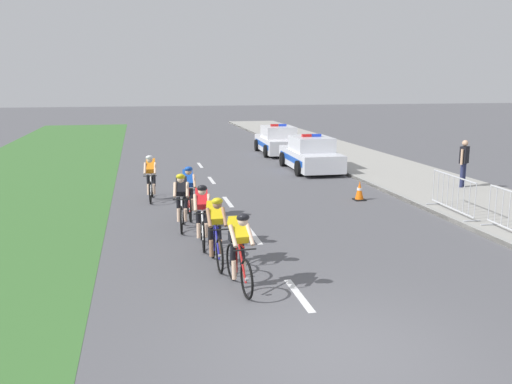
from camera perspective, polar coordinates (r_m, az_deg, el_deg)
name	(u,v)px	position (r m, az deg, el deg)	size (l,w,h in m)	color
ground_plane	(343,353)	(8.25, 9.05, -16.24)	(160.00, 160.00, 0.00)	#56565B
sidewalk_slab	(396,173)	(23.58, 14.39, 1.96)	(4.28, 60.00, 0.12)	#A3A099
kerb_edge	(349,174)	(22.74, 9.74, 1.83)	(0.16, 60.00, 0.13)	#9E9E99
grass_verge	(15,189)	(21.59, -23.84, 0.33)	(7.00, 60.00, 0.01)	#3D7033
lane_markings_centre	(239,217)	(15.70, -1.77, -2.58)	(0.14, 21.60, 0.01)	white
cyclist_lead	(239,249)	(10.13, -1.78, -5.95)	(0.45, 1.72, 1.56)	black
cyclist_second	(216,229)	(11.44, -4.25, -3.92)	(0.42, 1.72, 1.56)	black
cyclist_third	(202,214)	(12.80, -5.65, -2.28)	(0.44, 1.72, 1.56)	black
cyclist_fourth	(182,200)	(14.35, -7.77, -0.82)	(0.45, 1.72, 1.56)	black
cyclist_fifth	(188,191)	(15.51, -7.07, 0.12)	(0.42, 1.72, 1.56)	black
cyclist_sixth	(151,177)	(17.97, -10.94, 1.57)	(0.44, 1.72, 1.56)	black
police_car_nearest	(311,155)	(23.87, 5.72, 3.88)	(2.08, 4.44, 1.59)	silver
police_car_second	(278,141)	(29.29, 2.31, 5.34)	(2.13, 4.47, 1.59)	white
crowd_barrier_rear	(453,194)	(16.57, 19.87, -0.24)	(0.60, 2.32, 1.07)	#B7BABF
traffic_cone_near	(359,191)	(18.12, 10.76, 0.12)	(0.36, 0.36, 0.64)	black
spectator_middle	(464,160)	(20.66, 20.90, 3.13)	(0.47, 0.39, 1.68)	#23284C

